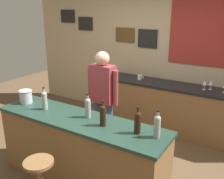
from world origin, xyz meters
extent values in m
plane|color=brown|center=(0.00, 0.00, 0.00)|extent=(10.00, 10.00, 0.00)
cube|color=tan|center=(0.00, 2.03, 1.40)|extent=(6.00, 0.06, 2.80)
cube|color=black|center=(-2.20, 1.99, 2.01)|extent=(0.39, 0.02, 0.28)
cube|color=black|center=(-1.70, 1.99, 1.86)|extent=(0.37, 0.02, 0.28)
cube|color=brown|center=(-0.70, 1.99, 1.68)|extent=(0.42, 0.02, 0.28)
cube|color=black|center=(-0.20, 1.99, 1.63)|extent=(0.40, 0.02, 0.35)
cube|color=maroon|center=(0.81, 1.99, 1.85)|extent=(1.13, 0.02, 1.24)
cube|color=brown|center=(0.00, -0.40, 0.44)|extent=(2.25, 0.57, 0.88)
cube|color=#1E382D|center=(0.00, -0.40, 0.90)|extent=(2.29, 0.60, 0.04)
cube|color=brown|center=(0.40, 1.65, 0.43)|extent=(2.58, 0.53, 0.86)
cube|color=black|center=(0.40, 1.65, 0.88)|extent=(2.63, 0.56, 0.04)
cylinder|color=#384766|center=(-0.06, 0.37, 0.43)|extent=(0.13, 0.13, 0.86)
cylinder|color=#384766|center=(-0.26, 0.37, 0.43)|extent=(0.13, 0.13, 0.86)
cube|color=maroon|center=(-0.16, 0.37, 1.14)|extent=(0.36, 0.20, 0.56)
sphere|color=tan|center=(-0.16, 0.37, 1.51)|extent=(0.21, 0.21, 0.21)
cylinder|color=maroon|center=(0.06, 0.37, 1.11)|extent=(0.08, 0.08, 0.52)
cylinder|color=maroon|center=(-0.38, 0.37, 1.11)|extent=(0.08, 0.08, 0.52)
cylinder|color=brown|center=(-0.02, -1.06, 0.66)|extent=(0.32, 0.32, 0.03)
cylinder|color=#999E99|center=(-0.56, -0.40, 1.02)|extent=(0.07, 0.07, 0.20)
sphere|color=#999E99|center=(-0.56, -0.40, 1.13)|extent=(0.07, 0.07, 0.07)
cylinder|color=#999E99|center=(-0.56, -0.40, 1.17)|extent=(0.03, 0.03, 0.09)
cylinder|color=black|center=(-0.56, -0.40, 1.22)|extent=(0.03, 0.03, 0.02)
cylinder|color=#999E99|center=(0.08, -0.31, 1.02)|extent=(0.07, 0.07, 0.20)
sphere|color=#999E99|center=(0.08, -0.31, 1.13)|extent=(0.07, 0.07, 0.07)
cylinder|color=#999E99|center=(0.08, -0.31, 1.17)|extent=(0.03, 0.03, 0.09)
cylinder|color=black|center=(0.08, -0.31, 1.22)|extent=(0.03, 0.03, 0.02)
cylinder|color=black|center=(0.36, -0.40, 1.02)|extent=(0.07, 0.07, 0.20)
sphere|color=black|center=(0.36, -0.40, 1.13)|extent=(0.07, 0.07, 0.07)
cylinder|color=black|center=(0.36, -0.40, 1.17)|extent=(0.03, 0.03, 0.09)
cylinder|color=black|center=(0.36, -0.40, 1.22)|extent=(0.03, 0.03, 0.02)
cylinder|color=black|center=(0.78, -0.36, 1.02)|extent=(0.07, 0.07, 0.20)
sphere|color=black|center=(0.78, -0.36, 1.13)|extent=(0.07, 0.07, 0.07)
cylinder|color=black|center=(0.78, -0.36, 1.17)|extent=(0.03, 0.03, 0.09)
cylinder|color=black|center=(0.78, -0.36, 1.22)|extent=(0.03, 0.03, 0.02)
cylinder|color=#999E99|center=(0.99, -0.34, 1.02)|extent=(0.07, 0.07, 0.20)
sphere|color=#999E99|center=(0.99, -0.34, 1.13)|extent=(0.07, 0.07, 0.07)
cylinder|color=#999E99|center=(0.99, -0.34, 1.17)|extent=(0.03, 0.03, 0.09)
cylinder|color=black|center=(0.99, -0.34, 1.22)|extent=(0.03, 0.03, 0.02)
cylinder|color=#B7BABF|center=(-0.97, -0.37, 1.01)|extent=(0.17, 0.17, 0.18)
torus|color=#B7BABF|center=(-0.97, -0.37, 1.10)|extent=(0.19, 0.19, 0.02)
cylinder|color=silver|center=(-0.71, 1.58, 0.90)|extent=(0.06, 0.06, 0.00)
cylinder|color=silver|center=(-0.71, 1.58, 0.94)|extent=(0.01, 0.01, 0.07)
cone|color=silver|center=(-0.71, 1.58, 1.02)|extent=(0.07, 0.07, 0.08)
cylinder|color=silver|center=(1.01, 1.65, 0.90)|extent=(0.06, 0.06, 0.00)
cylinder|color=silver|center=(1.01, 1.65, 0.94)|extent=(0.01, 0.01, 0.07)
cone|color=silver|center=(1.01, 1.65, 1.02)|extent=(0.07, 0.07, 0.08)
cylinder|color=silver|center=(1.10, 1.72, 0.90)|extent=(0.06, 0.06, 0.00)
cylinder|color=silver|center=(1.10, 1.72, 0.94)|extent=(0.01, 0.01, 0.07)
cone|color=silver|center=(1.10, 1.72, 1.02)|extent=(0.07, 0.07, 0.08)
cylinder|color=silver|center=(1.33, 1.67, 0.90)|extent=(0.06, 0.06, 0.00)
cylinder|color=silver|center=(1.33, 1.67, 0.94)|extent=(0.01, 0.01, 0.07)
cylinder|color=silver|center=(-0.17, 1.63, 0.95)|extent=(0.08, 0.08, 0.09)
torus|color=silver|center=(-0.11, 1.63, 0.95)|extent=(0.06, 0.01, 0.06)
camera|label=1|loc=(1.86, -2.61, 2.22)|focal=40.97mm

